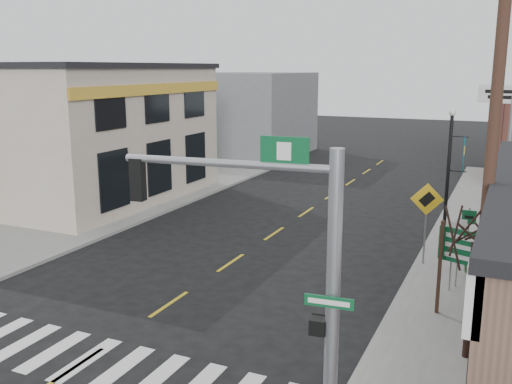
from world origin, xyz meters
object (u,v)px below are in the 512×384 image
at_px(guide_sign, 464,257).
at_px(fire_hydrant, 483,320).
at_px(utility_pole_near, 494,130).
at_px(lamp_post, 450,165).
at_px(dance_center_sign, 512,114).
at_px(bare_tree, 477,221).
at_px(traffic_signal_pole, 298,263).

height_order(guide_sign, fire_hydrant, guide_sign).
distance_m(guide_sign, utility_pole_near, 3.96).
relative_size(lamp_post, dance_center_sign, 0.83).
bearing_deg(lamp_post, bare_tree, -63.50).
distance_m(fire_hydrant, lamp_post, 8.75).
distance_m(traffic_signal_pole, utility_pole_near, 6.02).
height_order(dance_center_sign, utility_pole_near, utility_pole_near).
bearing_deg(guide_sign, lamp_post, 120.98).
xyz_separation_m(traffic_signal_pole, bare_tree, (2.69, 4.30, 0.00)).
bearing_deg(dance_center_sign, bare_tree, -79.64).
bearing_deg(guide_sign, fire_hydrant, -29.64).
distance_m(fire_hydrant, bare_tree, 3.32).
xyz_separation_m(traffic_signal_pole, utility_pole_near, (2.84, 4.92, 1.99)).
bearing_deg(lamp_post, dance_center_sign, 80.40).
xyz_separation_m(lamp_post, dance_center_sign, (1.98, 3.93, 1.75)).
bearing_deg(guide_sign, dance_center_sign, 107.68).
relative_size(fire_hydrant, dance_center_sign, 0.11).
distance_m(fire_hydrant, utility_pole_near, 5.02).
xyz_separation_m(guide_sign, bare_tree, (0.34, -2.25, 1.59)).
height_order(guide_sign, utility_pole_near, utility_pole_near).
xyz_separation_m(dance_center_sign, utility_pole_near, (-0.26, -12.93, 0.57)).
xyz_separation_m(bare_tree, utility_pole_near, (0.15, 0.62, 1.99)).
relative_size(traffic_signal_pole, fire_hydrant, 8.42).
bearing_deg(lamp_post, utility_pole_near, -61.95).
relative_size(traffic_signal_pole, utility_pole_near, 0.54).
bearing_deg(lamp_post, fire_hydrant, -60.01).
bearing_deg(traffic_signal_pole, dance_center_sign, 74.67).
distance_m(guide_sign, lamp_post, 7.58).
height_order(traffic_signal_pole, lamp_post, traffic_signal_pole).
distance_m(guide_sign, fire_hydrant, 1.68).
height_order(fire_hydrant, bare_tree, bare_tree).
distance_m(guide_sign, dance_center_sign, 11.72).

